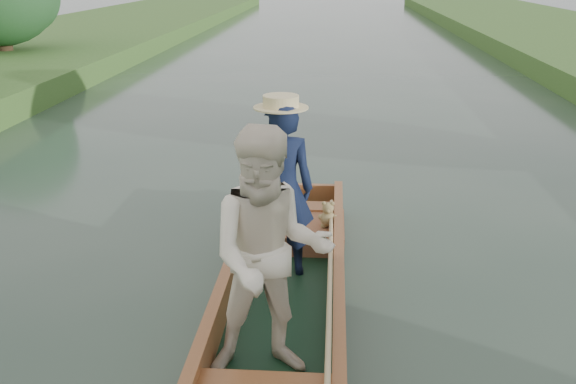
{
  "coord_description": "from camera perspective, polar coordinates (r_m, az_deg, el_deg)",
  "views": [
    {
      "loc": [
        0.43,
        -5.3,
        3.04
      ],
      "look_at": [
        0.0,
        0.6,
        0.95
      ],
      "focal_mm": 40.0,
      "sensor_mm": 36.0,
      "label": 1
    }
  ],
  "objects": [
    {
      "name": "ground",
      "position": [
        6.12,
        -0.41,
        -10.3
      ],
      "size": [
        120.0,
        120.0,
        0.0
      ],
      "primitive_type": "plane",
      "color": "#283D30",
      "rests_on": "ground"
    },
    {
      "name": "punt",
      "position": [
        5.51,
        -0.75,
        -5.26
      ],
      "size": [
        1.14,
        5.0,
        2.02
      ],
      "color": "black",
      "rests_on": "ground"
    }
  ]
}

